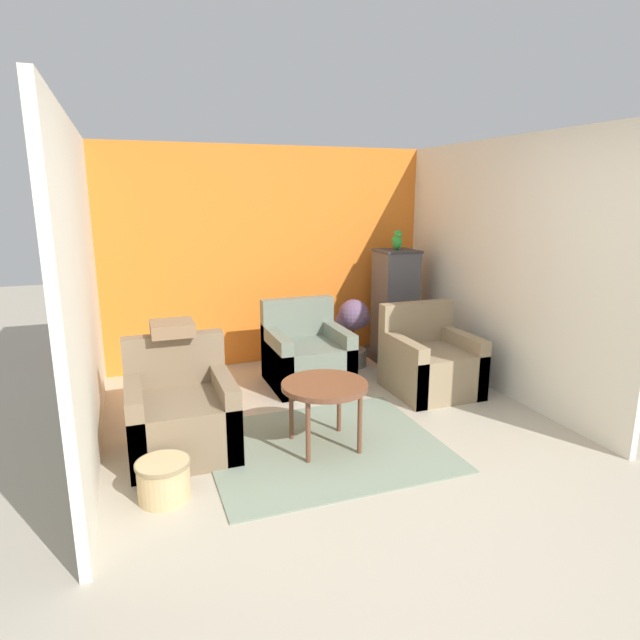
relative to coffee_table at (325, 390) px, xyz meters
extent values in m
plane|color=#B2A893|center=(0.20, -0.97, -0.47)|extent=(20.00, 20.00, 0.00)
cube|color=orange|center=(0.20, 2.30, 0.74)|extent=(3.75, 0.06, 2.40)
cube|color=silver|center=(-1.64, 0.65, 0.74)|extent=(0.06, 3.24, 2.40)
cube|color=silver|center=(2.04, 0.65, 0.74)|extent=(0.06, 3.24, 2.40)
cube|color=gray|center=(0.00, 0.00, -0.46)|extent=(1.75, 1.49, 0.01)
cylinder|color=brown|center=(0.00, 0.00, 0.03)|extent=(0.65, 0.65, 0.04)
cylinder|color=brown|center=(-0.20, -0.20, -0.23)|extent=(0.04, 0.04, 0.48)
cylinder|color=brown|center=(0.20, -0.20, -0.23)|extent=(0.04, 0.04, 0.48)
cylinder|color=brown|center=(-0.20, 0.20, -0.23)|extent=(0.04, 0.04, 0.48)
cylinder|color=brown|center=(0.20, 0.20, -0.23)|extent=(0.04, 0.04, 0.48)
cube|color=#7A664C|center=(-1.03, 0.29, -0.25)|extent=(0.77, 0.79, 0.43)
cube|color=#7A664C|center=(-1.03, 0.62, 0.17)|extent=(0.77, 0.14, 0.40)
cube|color=#7A664C|center=(-1.35, 0.29, -0.18)|extent=(0.12, 0.79, 0.57)
cube|color=#7A664C|center=(-0.71, 0.29, -0.18)|extent=(0.12, 0.79, 0.57)
cube|color=#8E7A5B|center=(1.38, 0.74, -0.25)|extent=(0.77, 0.79, 0.43)
cube|color=#8E7A5B|center=(1.38, 1.06, 0.17)|extent=(0.77, 0.14, 0.40)
cube|color=#8E7A5B|center=(1.06, 0.74, -0.18)|extent=(0.12, 0.79, 0.57)
cube|color=#8E7A5B|center=(1.71, 0.74, -0.18)|extent=(0.12, 0.79, 0.57)
cube|color=slate|center=(0.33, 1.35, -0.25)|extent=(0.77, 0.79, 0.43)
cube|color=slate|center=(0.33, 1.68, 0.17)|extent=(0.77, 0.14, 0.40)
cube|color=slate|center=(0.00, 1.35, -0.18)|extent=(0.12, 0.79, 0.57)
cube|color=slate|center=(0.65, 1.35, -0.18)|extent=(0.12, 0.79, 0.57)
cube|color=#353539|center=(1.55, 1.82, -0.41)|extent=(0.53, 0.53, 0.11)
cube|color=#4C4C51|center=(1.55, 1.82, 0.21)|extent=(0.42, 0.42, 1.14)
cube|color=#353539|center=(1.55, 1.82, 0.80)|extent=(0.44, 0.44, 0.03)
ellipsoid|color=green|center=(1.55, 1.82, 0.90)|extent=(0.10, 0.13, 0.17)
sphere|color=green|center=(1.55, 1.81, 0.99)|extent=(0.09, 0.09, 0.09)
cone|color=gold|center=(1.55, 1.77, 0.98)|extent=(0.04, 0.04, 0.04)
cone|color=green|center=(1.55, 1.88, 0.88)|extent=(0.05, 0.11, 0.14)
cylinder|color=#66605B|center=(1.00, 1.74, -0.37)|extent=(0.30, 0.30, 0.19)
cylinder|color=brown|center=(1.00, 1.74, -0.14)|extent=(0.04, 0.04, 0.28)
sphere|color=#664C6B|center=(1.00, 1.74, 0.12)|extent=(0.35, 0.35, 0.35)
sphere|color=#664C6B|center=(0.90, 1.78, 0.06)|extent=(0.21, 0.21, 0.21)
sphere|color=#664C6B|center=(1.08, 1.72, 0.08)|extent=(0.19, 0.19, 0.19)
cylinder|color=tan|center=(-1.21, -0.32, -0.34)|extent=(0.33, 0.33, 0.26)
cylinder|color=#957E57|center=(-1.21, -0.32, -0.22)|extent=(0.34, 0.34, 0.02)
cube|color=#846647|center=(-1.03, 0.62, 0.42)|extent=(0.32, 0.32, 0.10)
camera|label=1|loc=(-1.33, -3.53, 1.44)|focal=30.00mm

